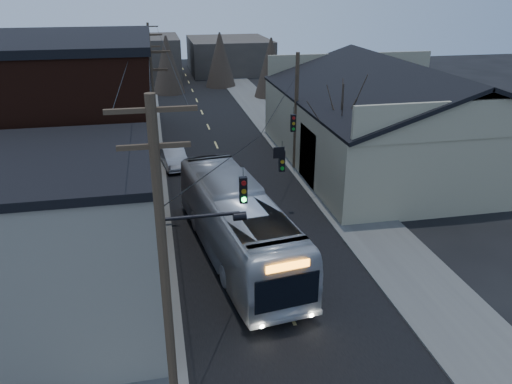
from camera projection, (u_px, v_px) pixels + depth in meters
road_surface at (219, 152)px, 41.05m from camera, size 9.00×110.00×0.02m
sidewalk_left at (139, 157)px, 39.83m from camera, size 4.00×110.00×0.12m
sidewalk_right at (295, 147)px, 42.24m from camera, size 4.00×110.00×0.12m
building_clapboard at (57, 249)px, 19.07m from camera, size 8.00×8.00×7.00m
building_brick at (65, 134)px, 28.24m from camera, size 10.00×12.00×10.00m
building_left_far at (101, 100)px, 43.36m from camera, size 9.00×14.00×7.00m
warehouse at (397, 128)px, 37.91m from camera, size 16.16×20.60×7.73m
building_far_left at (143, 59)px, 70.39m from camera, size 10.00×12.00×6.00m
building_far_right at (229, 55)px, 77.51m from camera, size 12.00×14.00×5.00m
bare_tree at (340, 140)px, 31.84m from camera, size 0.40×0.40×7.20m
utility_lines at (183, 112)px, 33.27m from camera, size 11.24×45.28×10.50m
bus at (237, 223)px, 24.85m from camera, size 4.82×13.44×3.66m
parked_car at (174, 157)px, 37.69m from camera, size 2.18×4.75×1.51m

